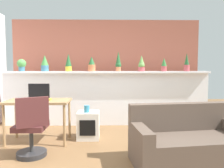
# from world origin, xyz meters

# --- Properties ---
(ground_plane) EXTENTS (12.00, 12.00, 0.00)m
(ground_plane) POSITION_xyz_m (0.00, 0.00, 0.00)
(ground_plane) COLOR brown
(divider_wall) EXTENTS (4.64, 0.16, 1.19)m
(divider_wall) POSITION_xyz_m (0.00, 2.00, 0.60)
(divider_wall) COLOR white
(divider_wall) RESTS_ON ground
(plant_shelf) EXTENTS (4.64, 0.31, 0.04)m
(plant_shelf) POSITION_xyz_m (0.00, 1.96, 1.21)
(plant_shelf) COLOR white
(plant_shelf) RESTS_ON divider_wall
(brick_wall_behind) EXTENTS (4.64, 0.10, 2.50)m
(brick_wall_behind) POSITION_xyz_m (0.00, 2.60, 1.25)
(brick_wall_behind) COLOR #9E5442
(brick_wall_behind) RESTS_ON ground
(potted_plant_0) EXTENTS (0.20, 0.20, 0.27)m
(potted_plant_0) POSITION_xyz_m (-1.88, 1.93, 1.38)
(potted_plant_0) COLOR #386B84
(potted_plant_0) RESTS_ON plant_shelf
(potted_plant_1) EXTENTS (0.17, 0.17, 0.36)m
(potted_plant_1) POSITION_xyz_m (-1.39, 2.00, 1.41)
(potted_plant_1) COLOR #386B84
(potted_plant_1) RESTS_ON plant_shelf
(potted_plant_2) EXTENTS (0.14, 0.14, 0.39)m
(potted_plant_2) POSITION_xyz_m (-0.84, 1.94, 1.43)
(potted_plant_2) COLOR gold
(potted_plant_2) RESTS_ON plant_shelf
(potted_plant_3) EXTENTS (0.17, 0.17, 0.33)m
(potted_plant_3) POSITION_xyz_m (-0.33, 1.93, 1.39)
(potted_plant_3) COLOR #C66B42
(potted_plant_3) RESTS_ON plant_shelf
(potted_plant_4) EXTENTS (0.13, 0.13, 0.45)m
(potted_plant_4) POSITION_xyz_m (0.27, 1.95, 1.44)
(potted_plant_4) COLOR #C66B42
(potted_plant_4) RESTS_ON plant_shelf
(potted_plant_5) EXTENTS (0.15, 0.15, 0.36)m
(potted_plant_5) POSITION_xyz_m (0.80, 1.95, 1.39)
(potted_plant_5) COLOR #B7474C
(potted_plant_5) RESTS_ON plant_shelf
(potted_plant_6) EXTENTS (0.12, 0.12, 0.30)m
(potted_plant_6) POSITION_xyz_m (1.31, 1.95, 1.39)
(potted_plant_6) COLOR #B7474C
(potted_plant_6) RESTS_ON plant_shelf
(potted_plant_7) EXTENTS (0.13, 0.13, 0.41)m
(potted_plant_7) POSITION_xyz_m (1.83, 1.96, 1.42)
(potted_plant_7) COLOR #B7474C
(potted_plant_7) RESTS_ON plant_shelf
(desk) EXTENTS (1.10, 0.60, 0.75)m
(desk) POSITION_xyz_m (-1.19, 0.83, 0.67)
(desk) COLOR #99754C
(desk) RESTS_ON ground
(tv_monitor) EXTENTS (0.37, 0.04, 0.29)m
(tv_monitor) POSITION_xyz_m (-1.20, 0.91, 0.89)
(tv_monitor) COLOR black
(tv_monitor) RESTS_ON desk
(office_chair) EXTENTS (0.52, 0.52, 0.91)m
(office_chair) POSITION_xyz_m (-1.09, 0.14, 0.39)
(office_chair) COLOR #262628
(office_chair) RESTS_ON ground
(side_cube_shelf) EXTENTS (0.40, 0.41, 0.50)m
(side_cube_shelf) POSITION_xyz_m (-0.33, 1.01, 0.25)
(side_cube_shelf) COLOR silver
(side_cube_shelf) RESTS_ON ground
(vase_on_shelf) EXTENTS (0.10, 0.10, 0.13)m
(vase_on_shelf) POSITION_xyz_m (-0.36, 0.97, 0.56)
(vase_on_shelf) COLOR teal
(vase_on_shelf) RESTS_ON side_cube_shelf
(book_on_desk) EXTENTS (0.14, 0.13, 0.04)m
(book_on_desk) POSITION_xyz_m (-1.03, 0.78, 0.77)
(book_on_desk) COLOR gold
(book_on_desk) RESTS_ON desk
(couch) EXTENTS (1.64, 0.95, 0.80)m
(couch) POSITION_xyz_m (1.14, -0.10, 0.28)
(couch) COLOR brown
(couch) RESTS_ON ground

